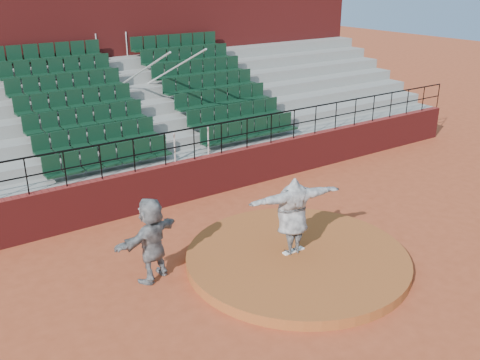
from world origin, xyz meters
The scene contains 9 objects.
ground centered at (0.00, 0.00, 0.00)m, with size 90.00×90.00×0.00m, color #A34324.
pitchers_mound centered at (0.00, 0.00, 0.12)m, with size 5.50×5.50×0.25m, color #984C22.
pitching_rubber centered at (0.00, 0.15, 0.27)m, with size 0.60×0.15×0.03m, color white.
boundary_wall centered at (0.00, 5.00, 0.65)m, with size 24.00×0.30×1.30m, color maroon.
wall_railing centered at (0.00, 5.00, 2.03)m, with size 24.04×0.05×1.03m.
seating_deck centered at (0.00, 8.64, 1.45)m, with size 24.00×5.97×4.63m.
press_box_facade centered at (0.00, 12.60, 3.55)m, with size 24.00×3.00×7.10m, color maroon.
pitcher centered at (-0.06, 0.16, 1.24)m, with size 2.43×0.66×1.98m, color black.
fielder centered at (-3.24, 1.36, 1.02)m, with size 1.89×0.60×2.04m, color black.
Camera 1 is at (-7.75, -8.77, 6.75)m, focal length 40.00 mm.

